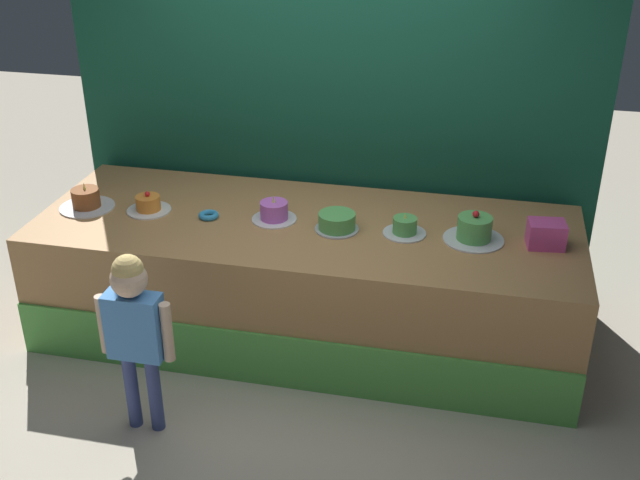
{
  "coord_description": "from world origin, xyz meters",
  "views": [
    {
      "loc": [
        1.02,
        -3.59,
        2.89
      ],
      "look_at": [
        0.14,
        0.37,
        0.81
      ],
      "focal_mm": 43.66,
      "sensor_mm": 36.0,
      "label": 1
    }
  ],
  "objects_px": {
    "cake_far_left": "(86,200)",
    "cake_center_left": "(274,212)",
    "child_figure": "(134,321)",
    "cake_left": "(148,205)",
    "cake_right": "(405,227)",
    "cake_far_right": "(474,230)",
    "donut": "(209,215)",
    "pink_box": "(546,234)",
    "cake_center_right": "(337,222)"
  },
  "relations": [
    {
      "from": "child_figure",
      "to": "cake_far_left",
      "type": "xyz_separation_m",
      "value": [
        -0.78,
        1.03,
        0.15
      ]
    },
    {
      "from": "cake_left",
      "to": "cake_right",
      "type": "relative_size",
      "value": 1.08
    },
    {
      "from": "child_figure",
      "to": "pink_box",
      "type": "xyz_separation_m",
      "value": [
        2.07,
        1.12,
        0.17
      ]
    },
    {
      "from": "pink_box",
      "to": "cake_center_left",
      "type": "distance_m",
      "value": 1.63
    },
    {
      "from": "child_figure",
      "to": "donut",
      "type": "height_order",
      "value": "child_figure"
    },
    {
      "from": "donut",
      "to": "cake_center_left",
      "type": "xyz_separation_m",
      "value": [
        0.41,
        0.06,
        0.04
      ]
    },
    {
      "from": "cake_left",
      "to": "cake_center_left",
      "type": "relative_size",
      "value": 1.0
    },
    {
      "from": "cake_center_right",
      "to": "cake_far_left",
      "type": "bearing_deg",
      "value": -178.74
    },
    {
      "from": "child_figure",
      "to": "cake_far_left",
      "type": "bearing_deg",
      "value": 127.22
    },
    {
      "from": "cake_far_left",
      "to": "cake_far_right",
      "type": "distance_m",
      "value": 2.45
    },
    {
      "from": "cake_right",
      "to": "cake_left",
      "type": "bearing_deg",
      "value": -179.07
    },
    {
      "from": "pink_box",
      "to": "donut",
      "type": "bearing_deg",
      "value": -178.23
    },
    {
      "from": "pink_box",
      "to": "cake_far_right",
      "type": "xyz_separation_m",
      "value": [
        -0.41,
        -0.01,
        -0.01
      ]
    },
    {
      "from": "cake_center_right",
      "to": "cake_far_right",
      "type": "relative_size",
      "value": 0.75
    },
    {
      "from": "cake_left",
      "to": "child_figure",
      "type": "bearing_deg",
      "value": -70.7
    },
    {
      "from": "cake_far_left",
      "to": "child_figure",
      "type": "bearing_deg",
      "value": -52.78
    },
    {
      "from": "cake_far_right",
      "to": "donut",
      "type": "bearing_deg",
      "value": -178.22
    },
    {
      "from": "cake_far_left",
      "to": "cake_right",
      "type": "bearing_deg",
      "value": 1.89
    },
    {
      "from": "cake_far_left",
      "to": "cake_center_right",
      "type": "relative_size",
      "value": 1.31
    },
    {
      "from": "pink_box",
      "to": "cake_left",
      "type": "distance_m",
      "value": 2.45
    },
    {
      "from": "donut",
      "to": "cake_right",
      "type": "relative_size",
      "value": 0.48
    },
    {
      "from": "cake_left",
      "to": "cake_center_right",
      "type": "relative_size",
      "value": 1.05
    },
    {
      "from": "cake_center_right",
      "to": "pink_box",
      "type": "bearing_deg",
      "value": 2.45
    },
    {
      "from": "child_figure",
      "to": "cake_center_left",
      "type": "distance_m",
      "value": 1.21
    },
    {
      "from": "child_figure",
      "to": "cake_center_right",
      "type": "relative_size",
      "value": 3.99
    },
    {
      "from": "child_figure",
      "to": "cake_center_right",
      "type": "distance_m",
      "value": 1.37
    },
    {
      "from": "donut",
      "to": "cake_far_left",
      "type": "height_order",
      "value": "cake_far_left"
    },
    {
      "from": "cake_right",
      "to": "cake_far_right",
      "type": "xyz_separation_m",
      "value": [
        0.41,
        0.01,
        0.02
      ]
    },
    {
      "from": "cake_far_right",
      "to": "cake_far_left",
      "type": "bearing_deg",
      "value": -178.22
    },
    {
      "from": "child_figure",
      "to": "cake_center_left",
      "type": "height_order",
      "value": "child_figure"
    },
    {
      "from": "cake_left",
      "to": "donut",
      "type": "bearing_deg",
      "value": -2.16
    },
    {
      "from": "donut",
      "to": "cake_left",
      "type": "distance_m",
      "value": 0.41
    },
    {
      "from": "child_figure",
      "to": "cake_left",
      "type": "bearing_deg",
      "value": 109.3
    },
    {
      "from": "child_figure",
      "to": "pink_box",
      "type": "relative_size",
      "value": 5.08
    },
    {
      "from": "donut",
      "to": "cake_far_left",
      "type": "xyz_separation_m",
      "value": [
        -0.82,
        -0.03,
        0.04
      ]
    },
    {
      "from": "cake_center_left",
      "to": "cake_left",
      "type": "bearing_deg",
      "value": -176.72
    },
    {
      "from": "cake_right",
      "to": "cake_far_right",
      "type": "relative_size",
      "value": 0.73
    },
    {
      "from": "cake_left",
      "to": "cake_right",
      "type": "distance_m",
      "value": 1.63
    },
    {
      "from": "child_figure",
      "to": "cake_center_right",
      "type": "height_order",
      "value": "child_figure"
    },
    {
      "from": "cake_center_right",
      "to": "cake_far_right",
      "type": "height_order",
      "value": "cake_far_right"
    },
    {
      "from": "cake_center_left",
      "to": "cake_far_right",
      "type": "xyz_separation_m",
      "value": [
        1.22,
        -0.01,
        0.01
      ]
    },
    {
      "from": "pink_box",
      "to": "cake_far_right",
      "type": "relative_size",
      "value": 0.59
    },
    {
      "from": "cake_left",
      "to": "cake_center_right",
      "type": "distance_m",
      "value": 1.22
    },
    {
      "from": "cake_left",
      "to": "cake_center_left",
      "type": "xyz_separation_m",
      "value": [
        0.82,
        0.05,
        0.01
      ]
    },
    {
      "from": "cake_center_right",
      "to": "cake_center_left",
      "type": "bearing_deg",
      "value": 172.8
    },
    {
      "from": "cake_left",
      "to": "cake_far_right",
      "type": "xyz_separation_m",
      "value": [
        2.04,
        0.04,
        0.02
      ]
    },
    {
      "from": "child_figure",
      "to": "cake_left",
      "type": "xyz_separation_m",
      "value": [
        -0.38,
        1.07,
        0.14
      ]
    },
    {
      "from": "cake_far_left",
      "to": "cake_center_left",
      "type": "distance_m",
      "value": 1.23
    },
    {
      "from": "child_figure",
      "to": "cake_far_right",
      "type": "height_order",
      "value": "child_figure"
    },
    {
      "from": "child_figure",
      "to": "cake_far_left",
      "type": "relative_size",
      "value": 3.06
    }
  ]
}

